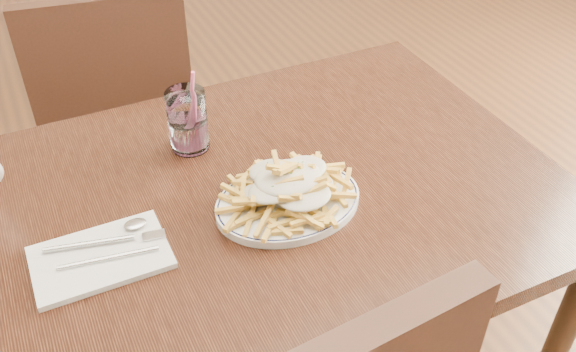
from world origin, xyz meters
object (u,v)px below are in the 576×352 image
loaded_fries (288,183)px  chair_far (118,113)px  fries_plate (288,202)px  water_glass (188,124)px  table (244,228)px

loaded_fries → chair_far: bearing=100.3°
fries_plate → loaded_fries: loaded_fries is taller
chair_far → fries_plate: size_ratio=2.82×
chair_far → fries_plate: chair_far is taller
fries_plate → water_glass: 0.27m
table → loaded_fries: 0.16m
fries_plate → loaded_fries: bearing=153.4°
chair_far → loaded_fries: (0.15, -0.82, 0.30)m
table → water_glass: water_glass is taller
fries_plate → water_glass: water_glass is taller
chair_far → fries_plate: (0.15, -0.82, 0.25)m
chair_far → table: bearing=-83.7°
table → chair_far: 0.78m
table → chair_far: (-0.08, 0.76, -0.16)m
water_glass → table: bearing=-79.7°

